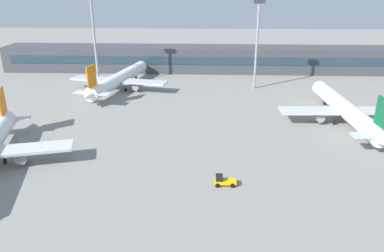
% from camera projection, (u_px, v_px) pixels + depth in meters
% --- Properties ---
extents(ground_plane, '(400.00, 400.00, 0.00)m').
position_uv_depth(ground_plane, '(186.00, 139.00, 75.89)').
color(ground_plane, gray).
extents(terminal_building, '(139.36, 12.13, 9.00)m').
position_uv_depth(terminal_building, '(196.00, 59.00, 133.64)').
color(terminal_building, '#3F4247').
rests_on(terminal_building, ground_plane).
extents(airplane_mid, '(30.14, 43.28, 10.69)m').
position_uv_depth(airplane_mid, '(344.00, 108.00, 84.83)').
color(airplane_mid, white).
rests_on(airplane_mid, ground_plane).
extents(airplane_far, '(30.34, 42.94, 10.69)m').
position_uv_depth(airplane_far, '(120.00, 79.00, 111.01)').
color(airplane_far, white).
rests_on(airplane_far, ground_plane).
extents(baggage_tug_yellow, '(3.63, 1.87, 1.75)m').
position_uv_depth(baggage_tug_yellow, '(223.00, 181.00, 58.42)').
color(baggage_tug_yellow, '#F2B20C').
rests_on(baggage_tug_yellow, ground_plane).
extents(floodlight_tower_west, '(3.20, 0.80, 26.14)m').
position_uv_depth(floodlight_tower_west, '(257.00, 39.00, 107.37)').
color(floodlight_tower_west, gray).
rests_on(floodlight_tower_west, ground_plane).
extents(floodlight_tower_east, '(3.20, 0.80, 28.92)m').
position_uv_depth(floodlight_tower_east, '(94.00, 32.00, 109.62)').
color(floodlight_tower_east, gray).
rests_on(floodlight_tower_east, ground_plane).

